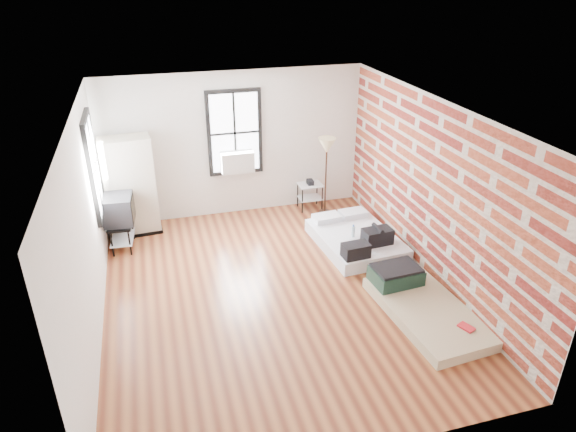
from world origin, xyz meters
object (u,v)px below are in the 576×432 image
object	(u,v)px
mattress_main	(356,239)
mattress_bare	(420,302)
tv_stand	(119,211)
wardrobe	(130,187)
floor_lamp	(327,150)
side_table	(310,189)

from	to	relation	value
mattress_main	mattress_bare	distance (m)	1.98
mattress_bare	tv_stand	size ratio (longest dim) A/B	2.07
wardrobe	mattress_bare	bearing A→B (deg)	-47.20
floor_lamp	tv_stand	xyz separation A→B (m)	(-3.88, -0.37, -0.62)
wardrobe	tv_stand	bearing A→B (deg)	-115.01
side_table	tv_stand	size ratio (longest dim) A/B	0.64
mattress_main	mattress_bare	size ratio (longest dim) A/B	0.88
mattress_bare	wardrobe	xyz separation A→B (m)	(-3.91, 3.63, 0.78)
mattress_main	wardrobe	world-z (taller)	wardrobe
mattress_main	tv_stand	world-z (taller)	tv_stand
wardrobe	floor_lamp	distance (m)	3.70
wardrobe	floor_lamp	size ratio (longest dim) A/B	1.17
floor_lamp	wardrobe	bearing A→B (deg)	176.91
wardrobe	tv_stand	distance (m)	0.64
side_table	mattress_bare	bearing A→B (deg)	-82.68
tv_stand	mattress_main	bearing A→B (deg)	-10.26
wardrobe	side_table	distance (m)	3.47
mattress_bare	wardrobe	distance (m)	5.39
tv_stand	mattress_bare	bearing A→B (deg)	-31.55
side_table	floor_lamp	size ratio (longest dim) A/B	0.40
wardrobe	floor_lamp	bearing A→B (deg)	-7.46
mattress_bare	floor_lamp	world-z (taller)	floor_lamp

